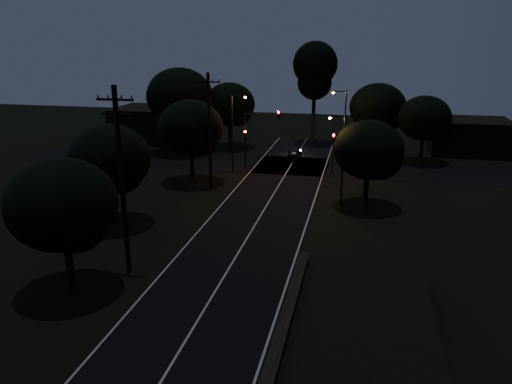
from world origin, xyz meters
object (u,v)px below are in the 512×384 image
at_px(signal_right, 333,146).
at_px(streetlight_a, 234,128).
at_px(streetlight_b, 343,122).
at_px(utility_pole_far, 209,130).
at_px(signal_left, 245,142).
at_px(streetlight_c, 341,153).
at_px(tall_pine, 315,70).
at_px(utility_pole_mid, 121,178).
at_px(car, 294,153).
at_px(signal_mast, 261,128).

height_order(signal_right, streetlight_a, streetlight_a).
bearing_deg(streetlight_b, utility_pole_far, -133.30).
height_order(utility_pole_far, signal_left, utility_pole_far).
relative_size(streetlight_a, streetlight_c, 1.07).
distance_m(tall_pine, signal_right, 16.75).
bearing_deg(utility_pole_far, utility_pole_mid, -90.00).
xyz_separation_m(utility_pole_far, streetlight_c, (11.83, -2.00, -1.13)).
bearing_deg(utility_pole_mid, car, 78.85).
bearing_deg(utility_pole_far, streetlight_b, 46.70).
bearing_deg(signal_left, signal_mast, 0.13).
distance_m(tall_pine, signal_mast, 16.29).
height_order(signal_mast, streetlight_b, streetlight_b).
relative_size(signal_left, signal_mast, 0.66).
height_order(signal_right, car, signal_right).
xyz_separation_m(utility_pole_far, signal_mast, (3.09, 7.99, -1.15)).
relative_size(utility_pole_far, streetlight_a, 1.31).
bearing_deg(car, tall_pine, -98.67).
height_order(streetlight_a, streetlight_c, streetlight_a).
relative_size(tall_pine, streetlight_b, 1.62).
height_order(tall_pine, streetlight_c, tall_pine).
height_order(streetlight_c, car, streetlight_c).
relative_size(utility_pole_far, streetlight_b, 1.31).
relative_size(signal_right, streetlight_b, 0.51).
xyz_separation_m(signal_mast, streetlight_c, (8.74, -9.99, 0.01)).
height_order(utility_pole_mid, tall_pine, tall_pine).
height_order(utility_pole_mid, streetlight_b, utility_pole_mid).
bearing_deg(streetlight_b, signal_left, -157.95).
relative_size(tall_pine, car, 3.36).
bearing_deg(signal_mast, tall_pine, 75.38).
distance_m(utility_pole_mid, tall_pine, 40.77).
relative_size(utility_pole_mid, signal_right, 2.68).
height_order(utility_pole_mid, streetlight_c, utility_pole_mid).
relative_size(signal_left, streetlight_c, 0.55).
height_order(streetlight_b, car, streetlight_b).
relative_size(utility_pole_mid, streetlight_b, 1.38).
bearing_deg(car, utility_pole_far, 63.09).
height_order(utility_pole_far, car, utility_pole_far).
relative_size(utility_pole_mid, car, 2.86).
bearing_deg(streetlight_b, streetlight_a, -150.52).
distance_m(signal_right, streetlight_a, 10.26).
xyz_separation_m(tall_pine, streetlight_b, (4.31, -11.00, -4.69)).
relative_size(signal_mast, streetlight_b, 0.78).
xyz_separation_m(signal_mast, streetlight_b, (8.22, 4.01, 0.30)).
distance_m(tall_pine, signal_left, 17.29).
relative_size(utility_pole_mid, streetlight_a, 1.38).
bearing_deg(signal_mast, car, 60.64).
bearing_deg(streetlight_c, streetlight_b, 92.14).
distance_m(streetlight_a, car, 9.62).
bearing_deg(signal_mast, utility_pole_mid, -97.04).
distance_m(tall_pine, car, 13.26).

